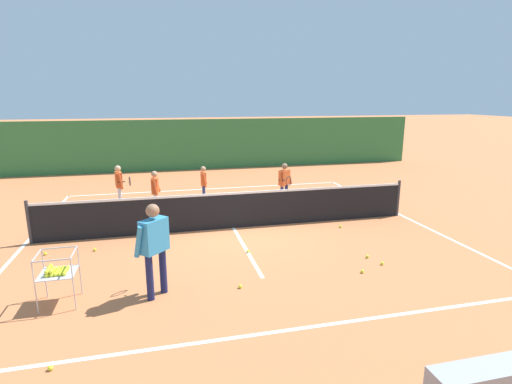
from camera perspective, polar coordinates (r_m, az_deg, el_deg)
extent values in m
plane|color=#C67042|center=(10.58, -3.26, -5.19)|extent=(120.00, 120.00, 0.00)
cube|color=white|center=(6.28, 5.30, -19.09)|extent=(10.01, 0.08, 0.01)
cube|color=white|center=(15.11, -6.54, 0.46)|extent=(10.01, 0.08, 0.01)
cube|color=white|center=(10.91, -30.26, -6.46)|extent=(0.08, 9.63, 0.01)
cube|color=white|center=(12.44, 20.10, -3.13)|extent=(0.08, 9.63, 0.01)
cube|color=white|center=(10.57, -3.26, -5.17)|extent=(0.08, 6.19, 0.01)
cylinder|color=#333338|center=(10.72, -29.89, -3.81)|extent=(0.08, 0.08, 1.05)
cylinder|color=#333338|center=(12.23, 19.76, -0.84)|extent=(0.08, 0.08, 1.05)
cube|color=black|center=(10.44, -3.29, -2.79)|extent=(9.66, 0.02, 0.92)
cube|color=white|center=(10.31, -3.33, -0.21)|extent=(9.66, 0.03, 0.06)
cylinder|color=#191E4C|center=(7.09, -15.04, -11.77)|extent=(0.12, 0.12, 0.82)
cylinder|color=#191E4C|center=(7.28, -13.22, -10.95)|extent=(0.12, 0.12, 0.82)
cube|color=#338CBF|center=(6.93, -14.44, -6.09)|extent=(0.51, 0.51, 0.58)
sphere|color=#996B4C|center=(6.79, -14.66, -2.62)|extent=(0.23, 0.23, 0.23)
cylinder|color=#338CBF|center=(6.81, -16.54, -6.89)|extent=(0.22, 0.22, 0.56)
cylinder|color=#338CBF|center=(7.15, -13.04, -5.73)|extent=(0.18, 0.18, 0.57)
torus|color=#262628|center=(7.34, -14.46, -5.69)|extent=(0.22, 0.22, 0.29)
cylinder|color=black|center=(7.18, -13.09, -6.06)|extent=(0.17, 0.18, 0.03)
cylinder|color=silver|center=(13.25, -19.02, -0.58)|extent=(0.10, 0.10, 0.66)
cylinder|color=silver|center=(13.01, -18.90, -0.83)|extent=(0.10, 0.10, 0.66)
cube|color=#E55926|center=(13.01, -19.15, 1.70)|extent=(0.25, 0.42, 0.46)
sphere|color=#DBAD84|center=(12.95, -19.27, 3.22)|extent=(0.18, 0.18, 0.18)
cylinder|color=#E55926|center=(13.24, -19.00, 1.78)|extent=(0.19, 0.10, 0.45)
cylinder|color=#E55926|center=(12.80, -18.89, 1.38)|extent=(0.15, 0.10, 0.46)
torus|color=#262628|center=(12.83, -17.70, 1.49)|extent=(0.08, 0.29, 0.29)
cylinder|color=black|center=(12.80, -18.79, 1.38)|extent=(0.22, 0.07, 0.03)
cylinder|color=silver|center=(12.20, -14.12, -1.47)|extent=(0.10, 0.10, 0.64)
cylinder|color=silver|center=(11.96, -14.23, -1.77)|extent=(0.10, 0.10, 0.64)
cube|color=#E55926|center=(11.95, -14.33, 0.91)|extent=(0.21, 0.40, 0.45)
sphere|color=tan|center=(11.88, -14.42, 2.52)|extent=(0.18, 0.18, 0.18)
cylinder|color=#E55926|center=(12.16, -13.96, 1.02)|extent=(0.18, 0.08, 0.44)
cylinder|color=#E55926|center=(11.74, -14.27, 0.54)|extent=(0.14, 0.08, 0.44)
cylinder|color=navy|center=(13.16, -7.53, -0.17)|extent=(0.09, 0.09, 0.60)
cylinder|color=navy|center=(12.94, -7.48, -0.41)|extent=(0.09, 0.09, 0.60)
cube|color=#E55926|center=(12.94, -7.57, 1.92)|extent=(0.19, 0.37, 0.42)
sphere|color=tan|center=(12.88, -7.62, 3.32)|extent=(0.17, 0.17, 0.17)
cylinder|color=#E55926|center=(13.15, -7.39, 2.00)|extent=(0.17, 0.07, 0.41)
cylinder|color=#E55926|center=(12.74, -7.38, 1.61)|extent=(0.13, 0.07, 0.42)
cylinder|color=navy|center=(12.81, 4.38, -0.32)|extent=(0.10, 0.10, 0.67)
cylinder|color=navy|center=(12.60, 3.74, -0.54)|extent=(0.10, 0.10, 0.67)
cube|color=#E55926|center=(12.58, 4.10, 2.11)|extent=(0.43, 0.40, 0.47)
sphere|color=#996B4C|center=(12.51, 4.13, 3.71)|extent=(0.19, 0.19, 0.19)
cylinder|color=#E55926|center=(12.74, 4.88, 2.11)|extent=(0.17, 0.19, 0.46)
cylinder|color=#E55926|center=(12.38, 3.65, 1.77)|extent=(0.14, 0.15, 0.46)
torus|color=#262628|center=(12.24, 4.68, 1.59)|extent=(0.24, 0.20, 0.29)
cylinder|color=black|center=(12.37, 3.73, 1.73)|extent=(0.16, 0.19, 0.03)
cylinder|color=#B7B7BC|center=(7.80, -28.12, -10.31)|extent=(0.02, 0.02, 0.89)
cylinder|color=#B7B7BC|center=(7.67, -24.01, -10.25)|extent=(0.02, 0.02, 0.89)
cylinder|color=#B7B7BC|center=(7.30, -29.18, -12.03)|extent=(0.02, 0.02, 0.89)
cylinder|color=#B7B7BC|center=(7.17, -24.78, -12.01)|extent=(0.02, 0.02, 0.89)
cube|color=#B7B7BC|center=(7.44, -26.61, -10.39)|extent=(0.56, 0.56, 0.01)
cube|color=#B7B7BC|center=(7.57, -26.43, -7.19)|extent=(0.56, 0.02, 0.02)
cube|color=#B7B7BC|center=(7.06, -27.39, -8.75)|extent=(0.56, 0.02, 0.02)
cube|color=#B7B7BC|center=(7.39, -29.02, -7.98)|extent=(0.02, 0.56, 0.02)
cube|color=#B7B7BC|center=(7.25, -24.72, -7.89)|extent=(0.02, 0.56, 0.02)
sphere|color=yellow|center=(7.34, -27.88, -10.59)|extent=(0.07, 0.07, 0.07)
sphere|color=yellow|center=(7.39, -27.70, -10.39)|extent=(0.07, 0.07, 0.07)
sphere|color=yellow|center=(7.45, -27.60, -10.15)|extent=(0.07, 0.07, 0.07)
sphere|color=yellow|center=(7.52, -27.49, -9.94)|extent=(0.07, 0.07, 0.07)
sphere|color=yellow|center=(7.57, -27.35, -9.77)|extent=(0.07, 0.07, 0.07)
sphere|color=yellow|center=(7.33, -27.34, -10.57)|extent=(0.07, 0.07, 0.07)
sphere|color=yellow|center=(7.38, -27.27, -10.37)|extent=(0.07, 0.07, 0.07)
sphere|color=yellow|center=(7.44, -27.15, -10.17)|extent=(0.07, 0.07, 0.07)
sphere|color=yellow|center=(7.50, -27.04, -9.97)|extent=(0.07, 0.07, 0.07)
sphere|color=yellow|center=(7.55, -26.94, -9.80)|extent=(0.07, 0.07, 0.07)
sphere|color=yellow|center=(7.31, -26.89, -10.53)|extent=(0.07, 0.07, 0.07)
sphere|color=yellow|center=(7.36, -26.71, -10.32)|extent=(0.07, 0.07, 0.07)
sphere|color=yellow|center=(7.42, -26.63, -10.15)|extent=(0.07, 0.07, 0.07)
sphere|color=yellow|center=(7.48, -26.52, -9.95)|extent=(0.07, 0.07, 0.07)
sphere|color=yellow|center=(7.54, -26.45, -9.76)|extent=(0.07, 0.07, 0.07)
sphere|color=yellow|center=(7.29, -26.37, -10.56)|extent=(0.07, 0.07, 0.07)
sphere|color=yellow|center=(7.35, -26.21, -10.34)|extent=(0.07, 0.07, 0.07)
sphere|color=yellow|center=(7.40, -26.12, -10.16)|extent=(0.07, 0.07, 0.07)
sphere|color=yellow|center=(7.46, -26.02, -9.93)|extent=(0.07, 0.07, 0.07)
sphere|color=yellow|center=(7.52, -25.93, -9.74)|extent=(0.07, 0.07, 0.07)
sphere|color=yellow|center=(7.27, -25.88, -10.55)|extent=(0.07, 0.07, 0.07)
sphere|color=yellow|center=(7.34, -25.79, -10.31)|extent=(0.07, 0.07, 0.07)
sphere|color=yellow|center=(7.39, -25.68, -10.15)|extent=(0.07, 0.07, 0.07)
sphere|color=yellow|center=(7.45, -25.53, -9.95)|extent=(0.07, 0.07, 0.07)
sphere|color=yellow|center=(7.51, -25.44, -9.78)|extent=(0.07, 0.07, 0.07)
sphere|color=yellow|center=(7.32, -27.91, -10.15)|extent=(0.07, 0.07, 0.07)
sphere|color=yellow|center=(7.37, -27.75, -9.99)|extent=(0.07, 0.07, 0.07)
sphere|color=yellow|center=(7.43, -27.63, -9.77)|extent=(0.07, 0.07, 0.07)
sphere|color=yellow|center=(7.50, -27.57, -9.60)|extent=(0.07, 0.07, 0.07)
sphere|color=yellow|center=(7.55, -27.41, -9.39)|extent=(0.07, 0.07, 0.07)
sphere|color=yellow|center=(7.30, -27.41, -10.14)|extent=(0.07, 0.07, 0.07)
sphere|color=yellow|center=(7.36, -27.30, -9.99)|extent=(0.07, 0.07, 0.07)
sphere|color=yellow|center=(7.40, -2.27, -13.42)|extent=(0.07, 0.07, 0.07)
sphere|color=yellow|center=(9.95, -28.04, -7.82)|extent=(0.07, 0.07, 0.07)
sphere|color=yellow|center=(6.09, -27.46, -21.53)|extent=(0.07, 0.07, 0.07)
sphere|color=yellow|center=(10.81, 12.05, -4.87)|extent=(0.07, 0.07, 0.07)
sphere|color=yellow|center=(8.72, 17.68, -9.75)|extent=(0.07, 0.07, 0.07)
sphere|color=yellow|center=(8.24, 15.05, -10.96)|extent=(0.07, 0.07, 0.07)
sphere|color=yellow|center=(8.99, 15.72, -8.91)|extent=(0.07, 0.07, 0.07)
sphere|color=yellow|center=(8.93, -1.17, -8.52)|extent=(0.07, 0.07, 0.07)
sphere|color=yellow|center=(9.73, -22.16, -7.67)|extent=(0.07, 0.07, 0.07)
cube|color=#33753D|center=(19.20, -8.29, 6.77)|extent=(22.03, 0.08, 2.38)
cube|color=#99999E|center=(5.63, 30.71, -22.60)|extent=(1.50, 0.36, 0.46)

